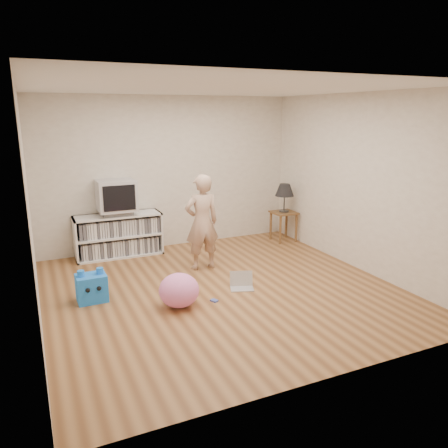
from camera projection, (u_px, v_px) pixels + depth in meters
name	position (u px, v px, depth m)	size (l,w,h in m)	color
ground	(221.00, 289.00, 5.88)	(4.50, 4.50, 0.00)	brown
walls	(221.00, 194.00, 5.56)	(4.52, 4.52, 2.60)	beige
ceiling	(221.00, 88.00, 5.24)	(4.50, 4.50, 0.01)	white
media_unit	(118.00, 235.00, 7.21)	(1.40, 0.45, 0.70)	white
dvd_deck	(117.00, 213.00, 7.10)	(0.45, 0.35, 0.07)	gray
crt_tv	(116.00, 195.00, 7.03)	(0.60, 0.53, 0.50)	#B5B5BB
side_table	(284.00, 219.00, 8.03)	(0.42, 0.42, 0.55)	brown
table_lamp	(285.00, 191.00, 7.90)	(0.34, 0.34, 0.52)	#333333
person	(202.00, 222.00, 6.50)	(0.53, 0.35, 1.45)	tan
laptop	(242.00, 284.00, 5.93)	(0.38, 0.34, 0.21)	silver
playing_cards	(214.00, 301.00, 5.51)	(0.07, 0.09, 0.02)	#485DC1
plush_blue	(92.00, 288.00, 5.48)	(0.37, 0.33, 0.42)	#1979FE
plush_pink	(179.00, 290.00, 5.32)	(0.49, 0.49, 0.42)	#FF7ECD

